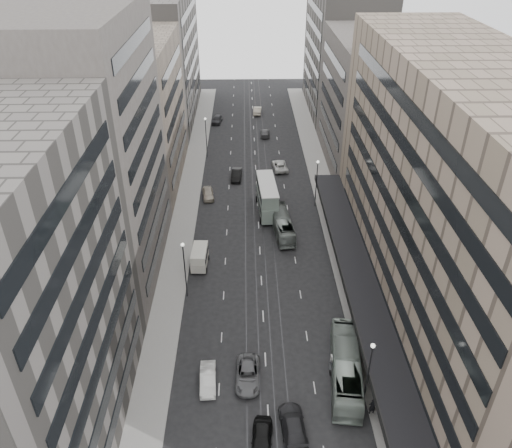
{
  "coord_description": "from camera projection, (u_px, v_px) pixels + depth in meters",
  "views": [
    {
      "loc": [
        -1.93,
        -37.86,
        42.36
      ],
      "look_at": [
        -0.62,
        19.89,
        5.95
      ],
      "focal_mm": 35.0,
      "sensor_mm": 36.0,
      "label": 1
    }
  ],
  "objects": [
    {
      "name": "building_right_mid",
      "position": [
        371.0,
        103.0,
        92.64
      ],
      "size": [
        15.0,
        28.0,
        24.0
      ],
      "primitive_type": "cube",
      "color": "#48423E",
      "rests_on": "ground"
    },
    {
      "name": "building_right_far",
      "position": [
        344.0,
        53.0,
        116.95
      ],
      "size": [
        15.0,
        32.0,
        28.0
      ],
      "primitive_type": "cube",
      "color": "#5B5752",
      "rests_on": "ground"
    },
    {
      "name": "sedan_5",
      "position": [
        237.0,
        175.0,
        92.44
      ],
      "size": [
        2.06,
        5.17,
        1.67
      ],
      "primitive_type": "imported",
      "rotation": [
        0.0,
        0.0,
        -0.06
      ],
      "color": "black",
      "rests_on": "ground"
    },
    {
      "name": "ground",
      "position": [
        266.0,
        366.0,
        54.65
      ],
      "size": [
        220.0,
        220.0,
        0.0
      ],
      "primitive_type": "plane",
      "color": "black",
      "rests_on": "ground"
    },
    {
      "name": "bus_near",
      "position": [
        346.0,
        367.0,
        52.36
      ],
      "size": [
        4.52,
        12.6,
        3.43
      ],
      "primitive_type": "imported",
      "rotation": [
        0.0,
        0.0,
        3.01
      ],
      "color": "gray",
      "rests_on": "ground"
    },
    {
      "name": "sedan_6",
      "position": [
        280.0,
        166.0,
        95.8
      ],
      "size": [
        3.15,
        5.84,
        1.56
      ],
      "primitive_type": "imported",
      "rotation": [
        0.0,
        0.0,
        3.24
      ],
      "color": "silver",
      "rests_on": "ground"
    },
    {
      "name": "department_store",
      "position": [
        462.0,
        210.0,
        53.85
      ],
      "size": [
        19.2,
        60.0,
        30.0
      ],
      "color": "gray",
      "rests_on": "ground"
    },
    {
      "name": "building_left_d",
      "position": [
        159.0,
        57.0,
        113.59
      ],
      "size": [
        15.0,
        38.0,
        28.0
      ],
      "primitive_type": "cube",
      "color": "#5B5752",
      "rests_on": "ground"
    },
    {
      "name": "sedan_3",
      "position": [
        293.0,
        425.0,
        47.44
      ],
      "size": [
        2.73,
        5.86,
        1.66
      ],
      "primitive_type": "imported",
      "rotation": [
        0.0,
        0.0,
        3.22
      ],
      "color": "black",
      "rests_on": "ground"
    },
    {
      "name": "bus_far",
      "position": [
        282.0,
        224.0,
        76.62
      ],
      "size": [
        3.46,
        10.65,
        2.91
      ],
      "primitive_type": "imported",
      "rotation": [
        0.0,
        0.0,
        3.24
      ],
      "color": "gray",
      "rests_on": "ground"
    },
    {
      "name": "sedan_0",
      "position": [
        262.0,
        440.0,
        46.16
      ],
      "size": [
        2.4,
        5.02,
        1.66
      ],
      "primitive_type": "imported",
      "rotation": [
        0.0,
        0.0,
        -0.09
      ],
      "color": "black",
      "rests_on": "ground"
    },
    {
      "name": "lamp_right_near",
      "position": [
        369.0,
        367.0,
        47.83
      ],
      "size": [
        0.44,
        0.44,
        8.32
      ],
      "color": "#262628",
      "rests_on": "ground"
    },
    {
      "name": "lamp_left_near",
      "position": [
        184.0,
        264.0,
        61.83
      ],
      "size": [
        0.44,
        0.44,
        8.32
      ],
      "color": "#262628",
      "rests_on": "ground"
    },
    {
      "name": "sedan_7",
      "position": [
        265.0,
        133.0,
        110.13
      ],
      "size": [
        2.08,
        4.81,
        1.38
      ],
      "primitive_type": "imported",
      "rotation": [
        0.0,
        0.0,
        3.11
      ],
      "color": "#4D4C4E",
      "rests_on": "ground"
    },
    {
      "name": "lamp_left_far",
      "position": [
        206.0,
        133.0,
        98.2
      ],
      "size": [
        0.44,
        0.44,
        8.32
      ],
      "color": "#262628",
      "rests_on": "ground"
    },
    {
      "name": "sidewalk_left",
      "position": [
        188.0,
        199.0,
        86.09
      ],
      "size": [
        4.0,
        125.0,
        0.15
      ],
      "primitive_type": "cube",
      "color": "gray",
      "rests_on": "ground"
    },
    {
      "name": "sedan_4",
      "position": [
        208.0,
        194.0,
        86.32
      ],
      "size": [
        2.45,
        4.85,
        1.58
      ],
      "primitive_type": "imported",
      "rotation": [
        0.0,
        0.0,
        0.13
      ],
      "color": "#A99E8C",
      "rests_on": "ground"
    },
    {
      "name": "sidewalk_right",
      "position": [
        326.0,
        198.0,
        86.55
      ],
      "size": [
        4.0,
        125.0,
        0.15
      ],
      "primitive_type": "cube",
      "color": "gray",
      "rests_on": "ground"
    },
    {
      "name": "lamp_right_far",
      "position": [
        317.0,
        178.0,
        81.66
      ],
      "size": [
        0.44,
        0.44,
        8.32
      ],
      "color": "#262628",
      "rests_on": "ground"
    },
    {
      "name": "sedan_8",
      "position": [
        217.0,
        119.0,
        116.9
      ],
      "size": [
        2.64,
        5.14,
        1.68
      ],
      "primitive_type": "imported",
      "rotation": [
        0.0,
        0.0,
        -0.14
      ],
      "color": "#28292B",
      "rests_on": "ground"
    },
    {
      "name": "sedan_1",
      "position": [
        208.0,
        379.0,
        52.23
      ],
      "size": [
        1.85,
        4.72,
        1.53
      ],
      "primitive_type": "imported",
      "rotation": [
        0.0,
        0.0,
        0.05
      ],
      "color": "silver",
      "rests_on": "ground"
    },
    {
      "name": "building_left_b",
      "position": [
        86.0,
        154.0,
        61.24
      ],
      "size": [
        15.0,
        26.0,
        34.0
      ],
      "primitive_type": "cube",
      "color": "#48423E",
      "rests_on": "ground"
    },
    {
      "name": "panel_van",
      "position": [
        200.0,
        257.0,
        69.25
      ],
      "size": [
        2.39,
        4.6,
        2.85
      ],
      "rotation": [
        0.0,
        0.0,
        -0.04
      ],
      "color": "#B7B3A5",
      "rests_on": "ground"
    },
    {
      "name": "building_left_c",
      "position": [
        132.0,
        113.0,
        86.47
      ],
      "size": [
        15.0,
        28.0,
        25.0
      ],
      "primitive_type": "cube",
      "color": "#796C5E",
      "rests_on": "ground"
    },
    {
      "name": "vw_microbus",
      "position": [
        344.0,
        377.0,
        51.73
      ],
      "size": [
        2.42,
        4.65,
        2.42
      ],
      "rotation": [
        0.0,
        0.0,
        0.1
      ],
      "color": "#5B5F62",
      "rests_on": "ground"
    },
    {
      "name": "double_decker",
      "position": [
        267.0,
        197.0,
        81.11
      ],
      "size": [
        3.55,
        9.93,
        5.34
      ],
      "rotation": [
        0.0,
        0.0,
        0.07
      ],
      "color": "slate",
      "rests_on": "ground"
    },
    {
      "name": "pedestrian",
      "position": [
        372.0,
        406.0,
        48.87
      ],
      "size": [
        0.81,
        0.62,
        2.01
      ],
      "primitive_type": "imported",
      "rotation": [
        0.0,
        0.0,
        3.34
      ],
      "color": "black",
      "rests_on": "sidewalk_right"
    },
    {
      "name": "sedan_2",
      "position": [
        248.0,
        375.0,
        52.7
      ],
      "size": [
        2.73,
        5.63,
        1.54
      ],
      "primitive_type": "imported",
      "rotation": [
        0.0,
        0.0,
        -0.03
      ],
      "color": "#5B5B5E",
      "rests_on": "ground"
    },
    {
      "name": "building_left_a",
      "position": [
        1.0,
        318.0,
        39.47
      ],
      "size": [
        15.0,
        28.0,
        30.0
      ],
      "primitive_type": "cube",
      "color": "#5B5752",
      "rests_on": "ground"
    },
    {
      "name": "sedan_9",
      "position": [
        257.0,
        110.0,
        122.1
      ],
      "size": [
        2.16,
        5.31,
        1.71
      ],
      "primitive_type": "imported",
      "rotation": [
        0.0,
        0.0,
        3.07
      ],
      "color": "beige",
      "rests_on": "ground"
    }
  ]
}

